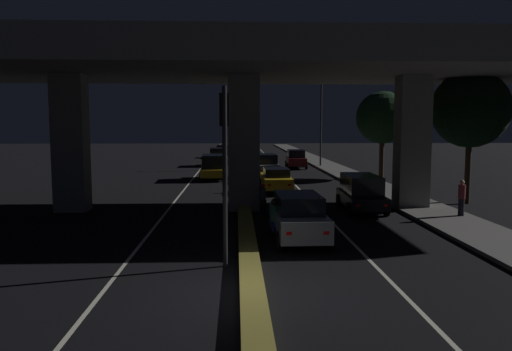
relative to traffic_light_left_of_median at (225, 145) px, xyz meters
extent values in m
plane|color=black|center=(0.71, -2.59, -3.59)|extent=(200.00, 200.00, 0.00)
cube|color=beige|center=(-3.02, 32.41, -3.58)|extent=(0.12, 126.00, 0.00)
cube|color=beige|center=(4.43, 32.41, -3.58)|extent=(0.12, 126.00, 0.00)
cube|color=olive|center=(0.71, 32.41, -3.45)|extent=(0.61, 126.00, 0.27)
cube|color=#5B5956|center=(9.54, 25.41, -3.52)|extent=(2.77, 126.00, 0.14)
cube|color=gray|center=(-7.59, 9.76, -0.31)|extent=(1.51, 1.22, 6.54)
cube|color=gray|center=(9.00, 9.76, -0.31)|extent=(1.51, 1.22, 6.54)
cube|color=gray|center=(0.71, 9.76, -0.31)|extent=(1.51, 1.22, 6.54)
cube|color=gray|center=(0.71, 9.76, 3.66)|extent=(34.60, 10.80, 1.41)
cube|color=#333335|center=(0.71, 9.76, 4.82)|extent=(34.60, 0.40, 0.90)
cylinder|color=black|center=(0.00, -0.10, -0.95)|extent=(0.14, 0.14, 5.27)
cube|color=black|center=(0.00, 0.08, 1.01)|extent=(0.30, 0.28, 0.95)
sphere|color=black|center=(0.00, 0.23, 1.31)|extent=(0.18, 0.18, 0.18)
sphere|color=black|center=(0.00, 0.23, 1.01)|extent=(0.18, 0.18, 0.18)
sphere|color=green|center=(0.00, 0.23, 0.71)|extent=(0.18, 0.18, 0.18)
cylinder|color=#2D2D30|center=(8.67, 34.31, 0.78)|extent=(0.18, 0.18, 8.73)
cylinder|color=#2D2D30|center=(7.64, 34.31, 4.99)|extent=(2.07, 0.10, 0.10)
ellipsoid|color=#F2B759|center=(6.61, 34.31, 4.89)|extent=(0.56, 0.32, 0.24)
cube|color=gray|center=(2.53, 2.95, -2.87)|extent=(1.78, 4.19, 0.76)
cube|color=black|center=(2.53, 2.95, -2.18)|extent=(1.55, 2.53, 0.61)
cylinder|color=black|center=(1.68, 4.31, -3.24)|extent=(0.21, 0.68, 0.68)
cylinder|color=black|center=(3.33, 4.34, -3.24)|extent=(0.21, 0.68, 0.68)
cylinder|color=black|center=(1.73, 1.57, -3.24)|extent=(0.21, 0.68, 0.68)
cylinder|color=black|center=(3.39, 1.60, -3.24)|extent=(0.21, 0.68, 0.68)
cube|color=red|center=(1.98, 0.85, -2.83)|extent=(0.18, 0.03, 0.11)
cube|color=red|center=(3.17, 0.88, -2.83)|extent=(0.18, 0.03, 0.11)
cube|color=black|center=(6.39, 9.18, -3.00)|extent=(1.88, 4.38, 0.55)
cube|color=black|center=(6.39, 9.28, -2.28)|extent=(1.63, 3.16, 0.88)
cylinder|color=black|center=(5.59, 10.63, -3.27)|extent=(0.22, 0.63, 0.62)
cylinder|color=black|center=(7.29, 10.57, -3.27)|extent=(0.22, 0.63, 0.62)
cylinder|color=black|center=(5.49, 7.78, -3.27)|extent=(0.22, 0.63, 0.62)
cylinder|color=black|center=(7.19, 7.72, -3.27)|extent=(0.22, 0.63, 0.62)
cube|color=red|center=(5.71, 7.03, -2.97)|extent=(0.18, 0.04, 0.11)
cube|color=red|center=(6.92, 6.99, -2.97)|extent=(0.18, 0.04, 0.11)
cube|color=gold|center=(2.82, 16.45, -2.94)|extent=(1.74, 4.65, 0.66)
cube|color=black|center=(2.82, 16.21, -2.35)|extent=(1.51, 2.24, 0.50)
cylinder|color=black|center=(1.98, 17.96, -3.26)|extent=(0.21, 0.64, 0.64)
cylinder|color=black|center=(3.63, 17.98, -3.26)|extent=(0.21, 0.64, 0.64)
cylinder|color=black|center=(2.01, 14.91, -3.26)|extent=(0.21, 0.64, 0.64)
cylinder|color=black|center=(3.66, 14.93, -3.26)|extent=(0.21, 0.64, 0.64)
cube|color=red|center=(2.25, 14.11, -2.90)|extent=(0.18, 0.03, 0.11)
cube|color=red|center=(3.44, 14.13, -2.90)|extent=(0.18, 0.03, 0.11)
cube|color=gray|center=(2.69, 24.95, -2.86)|extent=(1.98, 4.46, 0.75)
cube|color=black|center=(2.69, 24.95, -2.12)|extent=(1.70, 2.69, 0.74)
cylinder|color=black|center=(1.75, 26.37, -3.24)|extent=(0.22, 0.70, 0.69)
cylinder|color=black|center=(3.54, 26.43, -3.24)|extent=(0.22, 0.70, 0.69)
cylinder|color=black|center=(1.84, 23.47, -3.24)|extent=(0.22, 0.70, 0.69)
cylinder|color=black|center=(3.64, 23.53, -3.24)|extent=(0.22, 0.70, 0.69)
cube|color=red|center=(2.12, 22.72, -2.83)|extent=(0.18, 0.04, 0.11)
cube|color=red|center=(3.41, 22.76, -2.83)|extent=(0.18, 0.04, 0.11)
cube|color=#591414|center=(6.08, 32.98, -2.90)|extent=(1.88, 4.21, 0.73)
cube|color=black|center=(6.08, 32.98, -2.18)|extent=(1.61, 2.54, 0.72)
cylinder|color=black|center=(5.28, 34.38, -3.26)|extent=(0.22, 0.65, 0.64)
cylinder|color=black|center=(6.98, 34.32, -3.26)|extent=(0.22, 0.65, 0.64)
cylinder|color=black|center=(5.19, 31.65, -3.26)|extent=(0.22, 0.65, 0.64)
cylinder|color=black|center=(6.88, 31.59, -3.26)|extent=(0.22, 0.65, 0.64)
cube|color=red|center=(5.40, 30.92, -2.86)|extent=(0.18, 0.04, 0.11)
cube|color=red|center=(6.61, 30.88, -2.86)|extent=(0.18, 0.04, 0.11)
cube|color=gold|center=(-1.40, 23.35, -2.98)|extent=(2.06, 4.23, 0.58)
cube|color=black|center=(-1.39, 23.25, -2.19)|extent=(1.78, 3.06, 1.00)
cylinder|color=black|center=(-0.42, 22.02, -3.27)|extent=(0.23, 0.64, 0.63)
cylinder|color=black|center=(-2.26, 21.95, -3.27)|extent=(0.23, 0.64, 0.63)
cylinder|color=black|center=(-0.53, 24.76, -3.27)|extent=(0.23, 0.64, 0.63)
cylinder|color=black|center=(-2.38, 24.69, -3.27)|extent=(0.23, 0.64, 0.63)
cube|color=white|center=(-0.82, 25.47, -3.06)|extent=(0.18, 0.04, 0.11)
cube|color=white|center=(-2.14, 25.41, -3.06)|extent=(0.18, 0.04, 0.11)
cube|color=gray|center=(-1.46, 36.16, -3.01)|extent=(1.78, 4.06, 0.56)
cube|color=black|center=(-1.46, 36.06, -2.24)|extent=(1.56, 2.93, 0.96)
cylinder|color=black|center=(-0.59, 34.83, -3.29)|extent=(0.20, 0.60, 0.60)
cylinder|color=black|center=(-2.31, 34.82, -3.29)|extent=(0.20, 0.60, 0.60)
cylinder|color=black|center=(-0.61, 37.50, -3.29)|extent=(0.20, 0.60, 0.60)
cylinder|color=black|center=(-2.32, 37.49, -3.29)|extent=(0.20, 0.60, 0.60)
cube|color=white|center=(-0.86, 38.20, -3.09)|extent=(0.18, 0.03, 0.11)
cube|color=white|center=(-2.09, 38.19, -3.09)|extent=(0.18, 0.03, 0.11)
cube|color=#591414|center=(-1.22, 48.86, -2.87)|extent=(2.02, 4.83, 0.73)
cube|color=black|center=(-1.21, 49.09, -2.25)|extent=(1.72, 2.34, 0.50)
cylinder|color=black|center=(-0.35, 47.25, -3.24)|extent=(0.22, 0.69, 0.69)
cylinder|color=black|center=(-2.18, 47.31, -3.24)|extent=(0.22, 0.69, 0.69)
cylinder|color=black|center=(-0.25, 50.40, -3.24)|extent=(0.22, 0.69, 0.69)
cylinder|color=black|center=(-2.08, 50.46, -3.24)|extent=(0.22, 0.69, 0.69)
cube|color=white|center=(-0.49, 51.23, -2.98)|extent=(0.18, 0.04, 0.11)
cube|color=white|center=(-1.80, 51.27, -2.98)|extent=(0.18, 0.04, 0.11)
cylinder|color=black|center=(1.67, 3.87, -3.27)|extent=(0.11, 0.63, 0.63)
cylinder|color=black|center=(1.72, 2.60, -3.27)|extent=(0.13, 0.63, 0.63)
cube|color=navy|center=(1.70, 3.24, -3.05)|extent=(0.28, 0.98, 0.32)
cylinder|color=#26593F|center=(1.70, 3.24, -2.60)|extent=(0.33, 0.33, 0.57)
sphere|color=black|center=(1.70, 3.24, -2.19)|extent=(0.24, 0.24, 0.24)
cube|color=red|center=(1.73, 2.55, -3.05)|extent=(0.08, 0.03, 0.08)
cylinder|color=black|center=(1.54, 9.40, -3.27)|extent=(0.11, 0.64, 0.64)
cylinder|color=black|center=(1.61, 8.09, -3.27)|extent=(0.13, 0.64, 0.64)
cube|color=black|center=(1.58, 8.74, -3.05)|extent=(0.29, 1.01, 0.32)
cylinder|color=#3F3F44|center=(1.58, 8.74, -2.65)|extent=(0.34, 0.34, 0.47)
sphere|color=#B21919|center=(1.58, 8.74, -2.30)|extent=(0.24, 0.24, 0.24)
cube|color=red|center=(1.62, 8.04, -3.05)|extent=(0.08, 0.03, 0.08)
cylinder|color=black|center=(1.52, 16.92, -3.29)|extent=(0.10, 0.60, 0.60)
cylinder|color=black|center=(1.57, 15.75, -3.29)|extent=(0.12, 0.60, 0.60)
cube|color=silver|center=(1.55, 16.34, -3.07)|extent=(0.27, 0.90, 0.32)
cylinder|color=#3F3F44|center=(1.55, 16.34, -2.63)|extent=(0.33, 0.33, 0.55)
sphere|color=black|center=(1.55, 16.34, -2.24)|extent=(0.24, 0.24, 0.24)
cube|color=red|center=(1.57, 15.70, -3.07)|extent=(0.08, 0.03, 0.08)
cylinder|color=black|center=(10.31, 6.97, -3.07)|extent=(0.26, 0.26, 0.76)
cylinder|color=maroon|center=(10.31, 6.97, -2.37)|extent=(0.31, 0.31, 0.63)
sphere|color=tan|center=(10.31, 6.97, -1.96)|extent=(0.20, 0.20, 0.20)
cylinder|color=#2D2116|center=(12.51, 11.13, -1.85)|extent=(0.30, 0.30, 3.46)
sphere|color=black|center=(12.51, 11.13, 1.39)|extent=(4.03, 4.03, 4.03)
cylinder|color=#2D2116|center=(11.70, 23.95, -1.99)|extent=(0.38, 0.38, 3.19)
sphere|color=black|center=(11.70, 23.95, 1.13)|extent=(4.07, 4.07, 4.07)
camera|label=1|loc=(0.32, -14.49, 0.58)|focal=35.00mm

